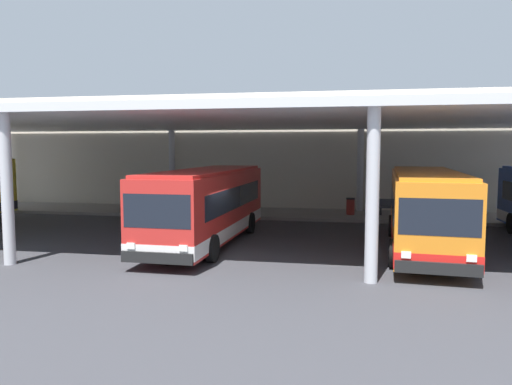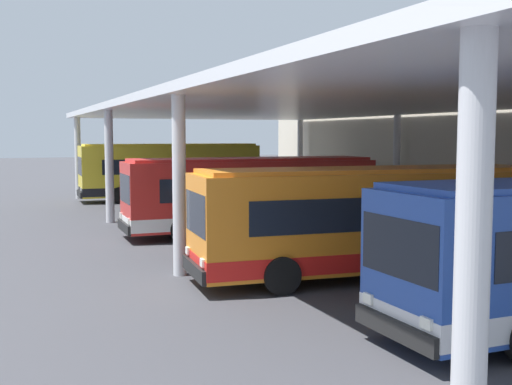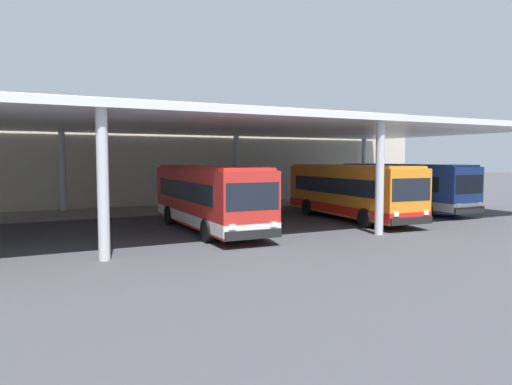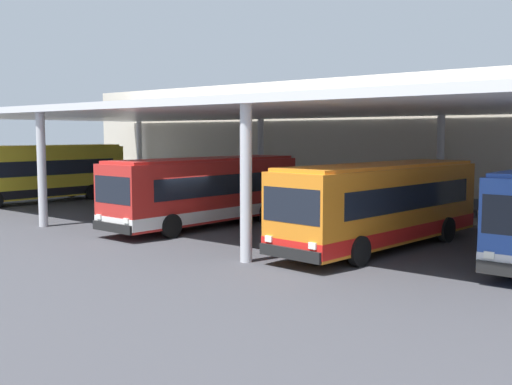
{
  "view_description": "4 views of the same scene",
  "coord_description": "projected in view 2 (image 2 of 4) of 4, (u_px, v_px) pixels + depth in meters",
  "views": [
    {
      "loc": [
        5.45,
        -17.26,
        4.04
      ],
      "look_at": [
        1.35,
        4.14,
        2.06
      ],
      "focal_mm": 33.96,
      "sensor_mm": 36.0,
      "label": 1
    },
    {
      "loc": [
        24.1,
        -7.4,
        4.09
      ],
      "look_at": [
        -2.12,
        3.29,
        1.55
      ],
      "focal_mm": 44.76,
      "sensor_mm": 36.0,
      "label": 2
    },
    {
      "loc": [
        -8.79,
        -19.39,
        3.55
      ],
      "look_at": [
        3.11,
        4.12,
        1.64
      ],
      "focal_mm": 33.18,
      "sensor_mm": 36.0,
      "label": 3
    },
    {
      "loc": [
        19.17,
        -17.78,
        4.27
      ],
      "look_at": [
        0.33,
        5.12,
        1.41
      ],
      "focal_mm": 42.67,
      "sensor_mm": 36.0,
      "label": 4
    }
  ],
  "objects": [
    {
      "name": "bus_nearest_bay",
      "position": [
        171.0,
        171.0,
        40.57
      ],
      "size": [
        2.91,
        11.39,
        3.57
      ],
      "color": "yellow",
      "rests_on": "ground"
    },
    {
      "name": "platform_kerb",
      "position": [
        441.0,
        221.0,
        29.78
      ],
      "size": [
        42.0,
        4.5,
        0.18
      ],
      "primitive_type": "cube",
      "color": "gray",
      "rests_on": "ground"
    },
    {
      "name": "station_building_facade",
      "position": [
        498.0,
        140.0,
        30.67
      ],
      "size": [
        48.0,
        1.6,
        7.7
      ],
      "primitive_type": "cube",
      "color": "beige",
      "rests_on": "ground"
    },
    {
      "name": "canopy_shelter",
      "position": [
        323.0,
        107.0,
        26.97
      ],
      "size": [
        40.0,
        17.0,
        5.55
      ],
      "color": "silver",
      "rests_on": "ground"
    },
    {
      "name": "bus_middle_bay",
      "position": [
        372.0,
        220.0,
        18.4
      ],
      "size": [
        3.29,
        10.69,
        3.17
      ],
      "color": "orange",
      "rests_on": "ground"
    },
    {
      "name": "bus_second_bay",
      "position": [
        251.0,
        194.0,
        26.5
      ],
      "size": [
        2.9,
        10.59,
        3.17
      ],
      "color": "red",
      "rests_on": "ground"
    },
    {
      "name": "ground_plane",
      "position": [
        200.0,
        239.0,
        25.37
      ],
      "size": [
        200.0,
        200.0,
        0.0
      ],
      "primitive_type": "plane",
      "color": "#3D3D42"
    }
  ]
}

